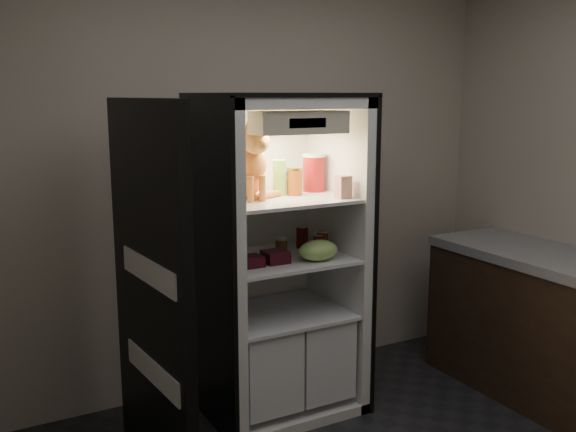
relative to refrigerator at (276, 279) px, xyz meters
The scene contains 16 objects.
room_shell 1.61m from the refrigerator, 90.00° to the right, with size 3.60×3.60×3.60m.
refrigerator is the anchor object (origin of this frame).
fridge_door 0.91m from the refrigerator, 159.03° to the right, with size 0.13×0.87×1.85m.
tabby_cat 0.69m from the refrigerator, behind, with size 0.36×0.41×0.44m.
parmesan_shaker 0.60m from the refrigerator, ahead, with size 0.08×0.08×0.21m.
mayo_tub 0.57m from the refrigerator, 44.86° to the left, with size 0.09×0.09×0.13m.
salsa_jar 0.59m from the refrigerator, 17.69° to the right, with size 0.09×0.09×0.16m.
pepper_jar 0.68m from the refrigerator, ahead, with size 0.13×0.13×0.23m.
cream_carton 0.69m from the refrigerator, 41.61° to the right, with size 0.07×0.07×0.13m, color silver.
soda_can_a 0.32m from the refrigerator, 18.48° to the left, with size 0.07×0.07×0.13m.
soda_can_b 0.35m from the refrigerator, 18.52° to the right, with size 0.07×0.07×0.13m.
soda_can_c 0.32m from the refrigerator, 22.48° to the right, with size 0.06×0.06×0.11m.
condiment_jar 0.20m from the refrigerator, 20.62° to the right, with size 0.07×0.07×0.10m.
grape_bag 0.35m from the refrigerator, 57.73° to the right, with size 0.23×0.17×0.12m, color #87BB57.
berry_box_left 0.34m from the refrigerator, 144.83° to the right, with size 0.12×0.12×0.06m, color #4B0C17.
berry_box_right 0.26m from the refrigerator, 118.25° to the right, with size 0.13×0.13×0.07m, color #4B0C17.
Camera 1 is at (-1.70, -1.86, 1.87)m, focal length 40.00 mm.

